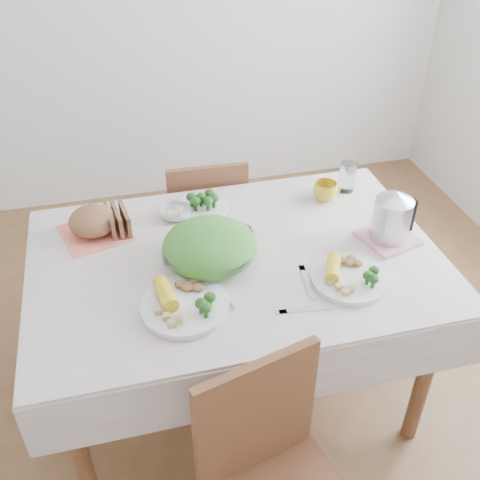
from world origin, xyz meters
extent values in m
plane|color=brown|center=(0.00, 0.00, 0.00)|extent=(3.60, 3.60, 0.00)
cube|color=brown|center=(0.00, 0.00, 0.38)|extent=(1.40, 0.90, 0.75)
cube|color=beige|center=(0.00, 0.00, 0.76)|extent=(1.50, 1.00, 0.01)
cube|color=brown|center=(0.01, 0.71, 0.47)|extent=(0.40, 0.40, 0.85)
imported|color=white|center=(-0.10, 0.00, 0.80)|extent=(0.42, 0.42, 0.08)
cylinder|color=white|center=(-0.23, -0.23, 0.77)|extent=(0.35, 0.35, 0.02)
cylinder|color=white|center=(0.35, -0.23, 0.77)|extent=(0.38, 0.38, 0.02)
cylinder|color=beige|center=(-0.06, 0.34, 0.77)|extent=(0.27, 0.27, 0.02)
cube|color=#FB7262|center=(-0.50, 0.28, 0.76)|extent=(0.30, 0.30, 0.00)
ellipsoid|color=brown|center=(-0.50, 0.28, 0.82)|extent=(0.22, 0.21, 0.11)
imported|color=white|center=(-0.17, 0.31, 0.78)|extent=(0.15, 0.15, 0.04)
imported|color=gold|center=(0.46, 0.29, 0.80)|extent=(0.12, 0.12, 0.08)
cylinder|color=white|center=(0.58, 0.34, 0.83)|extent=(0.07, 0.07, 0.13)
cube|color=pink|center=(0.59, -0.04, 0.77)|extent=(0.24, 0.24, 0.02)
cylinder|color=#B2B5BA|center=(0.59, -0.04, 0.88)|extent=(0.18, 0.18, 0.20)
cube|color=silver|center=(-0.11, -0.19, 0.76)|extent=(0.10, 0.17, 0.00)
cube|color=silver|center=(0.20, -0.20, 0.76)|extent=(0.04, 0.18, 0.00)
cube|color=silver|center=(0.15, -0.33, 0.76)|extent=(0.17, 0.04, 0.00)
camera|label=1|loc=(-0.39, -1.58, 2.04)|focal=42.00mm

